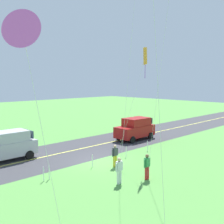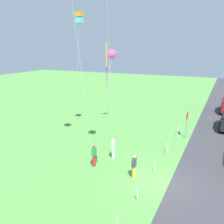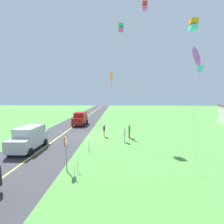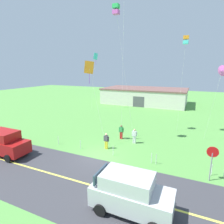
# 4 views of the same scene
# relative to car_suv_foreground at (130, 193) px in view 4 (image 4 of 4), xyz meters

# --- Properties ---
(ground_plane) EXTENTS (120.00, 120.00, 0.10)m
(ground_plane) POSITION_rel_car_suv_foreground_xyz_m (-4.65, 5.15, -1.20)
(ground_plane) COLOR #549342
(asphalt_road) EXTENTS (120.00, 7.00, 0.00)m
(asphalt_road) POSITION_rel_car_suv_foreground_xyz_m (-4.65, 1.15, -1.15)
(asphalt_road) COLOR #38383D
(asphalt_road) RESTS_ON ground
(road_centre_stripe) EXTENTS (120.00, 0.16, 0.00)m
(road_centre_stripe) POSITION_rel_car_suv_foreground_xyz_m (-4.65, 1.15, -1.15)
(road_centre_stripe) COLOR #E5E04C
(road_centre_stripe) RESTS_ON asphalt_road
(car_suv_foreground) EXTENTS (4.40, 2.12, 2.24)m
(car_suv_foreground) POSITION_rel_car_suv_foreground_xyz_m (0.00, 0.00, 0.00)
(car_suv_foreground) COLOR #B7B7BC
(car_suv_foreground) RESTS_ON ground
(car_parked_west_near) EXTENTS (4.40, 2.12, 2.24)m
(car_parked_west_near) POSITION_rel_car_suv_foreground_xyz_m (-12.69, 2.00, 0.00)
(car_parked_west_near) COLOR maroon
(car_parked_west_near) RESTS_ON ground
(stop_sign) EXTENTS (0.76, 0.08, 2.56)m
(stop_sign) POSITION_rel_car_suv_foreground_xyz_m (4.16, 5.05, 0.65)
(stop_sign) COLOR gray
(stop_sign) RESTS_ON ground
(person_adult_near) EXTENTS (0.58, 0.22, 1.60)m
(person_adult_near) POSITION_rel_car_suv_foreground_xyz_m (-4.81, 6.91, -0.29)
(person_adult_near) COLOR yellow
(person_adult_near) RESTS_ON ground
(person_adult_companion) EXTENTS (0.58, 0.22, 1.60)m
(person_adult_companion) POSITION_rel_car_suv_foreground_xyz_m (-4.48, 10.06, -0.29)
(person_adult_companion) COLOR red
(person_adult_companion) RESTS_ON ground
(person_child_watcher) EXTENTS (0.58, 0.22, 1.60)m
(person_child_watcher) POSITION_rel_car_suv_foreground_xyz_m (-2.71, 9.37, -0.29)
(person_child_watcher) COLOR silver
(person_child_watcher) RESTS_ON ground
(kite_red_low) EXTENTS (2.72, 1.06, 8.51)m
(kite_red_low) POSITION_rel_car_suv_foreground_xyz_m (-7.02, 7.72, 6.56)
(kite_red_low) COLOR silver
(kite_red_low) RESTS_ON ground
(kite_yellow_high) EXTENTS (2.28, 0.71, 13.53)m
(kite_yellow_high) POSITION_rel_car_suv_foreground_xyz_m (-4.70, 8.95, 11.90)
(kite_yellow_high) COLOR silver
(kite_yellow_high) RESTS_ON ground
(kite_green_far) EXTENTS (1.38, 1.45, 8.07)m
(kite_green_far) POSITION_rel_car_suv_foreground_xyz_m (4.93, 13.07, 6.34)
(kite_green_far) COLOR silver
(kite_green_far) RESTS_ON ground
(kite_pink_drift) EXTENTS (1.29, 1.04, 10.78)m
(kite_pink_drift) POSITION_rel_car_suv_foreground_xyz_m (-15.14, 23.60, 8.75)
(kite_pink_drift) COLOR silver
(kite_pink_drift) RESTS_ON ground
(kite_orange_near) EXTENTS (0.56, 1.04, 11.25)m
(kite_orange_near) POSITION_rel_car_suv_foreground_xyz_m (1.25, 14.53, 9.63)
(kite_orange_near) COLOR silver
(kite_orange_near) RESTS_ON ground
(warehouse_distant) EXTENTS (18.36, 10.20, 3.50)m
(warehouse_distant) POSITION_rel_car_suv_foreground_xyz_m (-7.83, 33.41, 0.60)
(warehouse_distant) COLOR beige
(warehouse_distant) RESTS_ON ground
(fence_post_0) EXTENTS (0.05, 0.05, 0.90)m
(fence_post_0) POSITION_rel_car_suv_foreground_xyz_m (-9.87, 5.85, -0.70)
(fence_post_0) COLOR silver
(fence_post_0) RESTS_ON ground
(fence_post_1) EXTENTS (0.05, 0.05, 0.90)m
(fence_post_1) POSITION_rel_car_suv_foreground_xyz_m (-7.13, 5.85, -0.70)
(fence_post_1) COLOR silver
(fence_post_1) RESTS_ON ground
(fence_post_2) EXTENTS (0.05, 0.05, 0.90)m
(fence_post_2) POSITION_rel_car_suv_foreground_xyz_m (-3.61, 5.85, -0.70)
(fence_post_2) COLOR silver
(fence_post_2) RESTS_ON ground
(fence_post_3) EXTENTS (0.05, 0.05, 0.90)m
(fence_post_3) POSITION_rel_car_suv_foreground_xyz_m (-0.11, 5.85, -0.70)
(fence_post_3) COLOR silver
(fence_post_3) RESTS_ON ground
(fence_post_4) EXTENTS (0.05, 0.05, 0.90)m
(fence_post_4) POSITION_rel_car_suv_foreground_xyz_m (0.27, 5.85, -0.70)
(fence_post_4) COLOR silver
(fence_post_4) RESTS_ON ground
(fence_post_5) EXTENTS (0.05, 0.05, 0.90)m
(fence_post_5) POSITION_rel_car_suv_foreground_xyz_m (4.34, 5.85, -0.70)
(fence_post_5) COLOR silver
(fence_post_5) RESTS_ON ground
(fence_post_6) EXTENTS (0.05, 0.05, 0.90)m
(fence_post_6) POSITION_rel_car_suv_foreground_xyz_m (5.14, 5.85, -0.70)
(fence_post_6) COLOR silver
(fence_post_6) RESTS_ON ground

